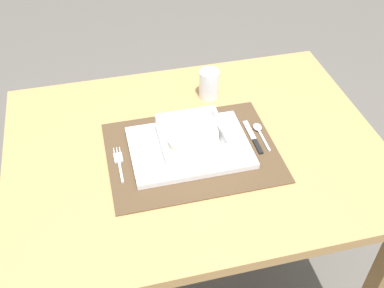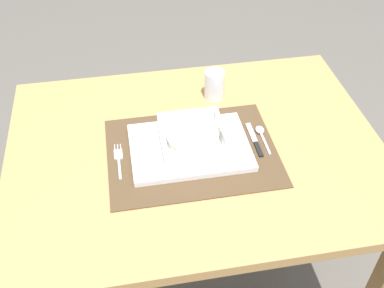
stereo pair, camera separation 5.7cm
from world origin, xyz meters
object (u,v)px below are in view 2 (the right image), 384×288
at_px(porridge_bowl, 193,138).
at_px(butter_knife, 255,142).
at_px(spoon, 261,133).
at_px(dining_table, 196,173).
at_px(drinking_glass, 214,86).
at_px(fork, 119,158).

xyz_separation_m(porridge_bowl, butter_knife, (0.17, -0.00, -0.03)).
distance_m(porridge_bowl, spoon, 0.20).
bearing_deg(dining_table, drinking_glass, 65.87).
bearing_deg(drinking_glass, fork, -143.29).
xyz_separation_m(dining_table, porridge_bowl, (-0.01, -0.01, 0.14)).
bearing_deg(dining_table, porridge_bowl, -138.95).
relative_size(fork, butter_knife, 0.95).
bearing_deg(drinking_glass, spoon, -64.94).
bearing_deg(fork, spoon, 1.47).
relative_size(porridge_bowl, butter_knife, 1.21).
bearing_deg(fork, porridge_bowl, -1.49).
relative_size(butter_knife, drinking_glass, 1.53).
distance_m(dining_table, butter_knife, 0.19).
height_order(dining_table, porridge_bowl, porridge_bowl).
height_order(porridge_bowl, drinking_glass, drinking_glass).
xyz_separation_m(dining_table, drinking_glass, (0.09, 0.21, 0.14)).
height_order(porridge_bowl, spoon, porridge_bowl).
distance_m(porridge_bowl, drinking_glass, 0.24).
relative_size(fork, spoon, 1.16).
bearing_deg(dining_table, spoon, 4.90).
relative_size(fork, drinking_glass, 1.46).
distance_m(spoon, butter_knife, 0.04).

